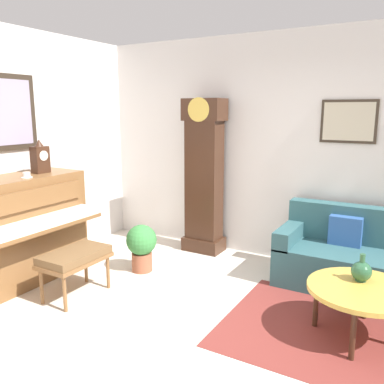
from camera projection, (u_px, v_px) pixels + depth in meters
name	position (u px, v px, depth m)	size (l,w,h in m)	color
ground_plane	(183.00, 355.00, 3.23)	(6.40, 6.00, 0.10)	beige
wall_back	(285.00, 149.00, 4.96)	(5.30, 0.13, 2.80)	silver
area_rug	(349.00, 337.00, 3.37)	(2.10, 1.50, 0.01)	maroon
piano	(20.00, 229.00, 4.40)	(0.87, 1.44, 1.17)	brown
piano_bench	(75.00, 258.00, 4.07)	(0.42, 0.70, 0.48)	brown
grandfather_clock	(204.00, 180.00, 5.31)	(0.52, 0.34, 2.03)	#3D2316
couch	(371.00, 261.00, 4.23)	(1.90, 0.80, 0.84)	#2D565B
coffee_table	(362.00, 291.00, 3.30)	(0.88, 0.88, 0.45)	gold
mantel_clock	(40.00, 158.00, 4.53)	(0.13, 0.18, 0.38)	#3D2316
teacup	(27.00, 175.00, 4.24)	(0.12, 0.12, 0.06)	white
green_jug	(361.00, 271.00, 3.41)	(0.17, 0.17, 0.24)	#234C33
potted_plant	(142.00, 245.00, 4.73)	(0.36, 0.36, 0.56)	#935138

